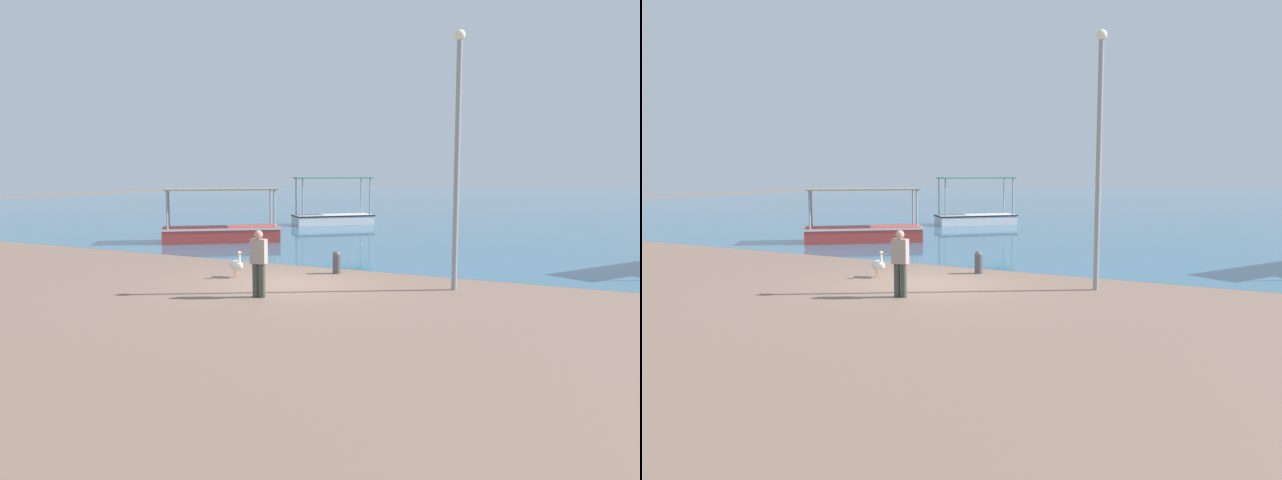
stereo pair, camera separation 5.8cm
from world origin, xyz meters
TOP-DOWN VIEW (x-y plane):
  - ground at (0.00, 0.00)m, footprint 120.00×120.00m
  - harbor_water at (0.00, 48.00)m, footprint 110.00×90.00m
  - fishing_boat_near_right at (-7.88, 7.47)m, footprint 5.13×4.60m
  - fishing_boat_outer at (-7.27, 17.39)m, footprint 4.47×4.44m
  - pelican at (-1.89, 0.14)m, footprint 0.79×0.44m
  - lamp_post at (4.37, 1.23)m, footprint 0.28×0.28m
  - mooring_bollard at (0.44, 2.15)m, footprint 0.26×0.26m
  - fisherman_standing at (0.29, -1.98)m, footprint 0.43×0.28m

SIDE VIEW (x-z plane):
  - ground at x=0.00m, z-range 0.00..0.00m
  - harbor_water at x=0.00m, z-range 0.00..0.00m
  - mooring_bollard at x=0.44m, z-range 0.02..0.72m
  - pelican at x=-1.89m, z-range -0.02..0.78m
  - fishing_boat_near_right at x=-7.88m, z-range -0.68..1.67m
  - fishing_boat_outer at x=-7.27m, z-range -0.86..1.88m
  - fisherman_standing at x=0.29m, z-range 0.06..1.75m
  - lamp_post at x=4.37m, z-range 0.37..7.11m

